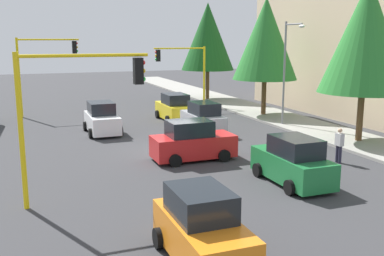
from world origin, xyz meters
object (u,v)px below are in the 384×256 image
Objects in this scene: traffic_signal_far_right at (43,61)px; car_red at (192,142)px; tree_roadside_mid at (266,39)px; car_silver at (203,119)px; tree_roadside_near at (366,36)px; car_orange at (202,229)px; car_yellow at (175,108)px; street_lamp_curbside at (288,62)px; pedestrian_crossing at (339,144)px; traffic_signal_near_right at (75,97)px; tree_roadside_far at (208,37)px; traffic_signal_far_left at (184,65)px; car_green at (293,162)px; car_white at (102,119)px.

traffic_signal_far_right is 1.48× the size of car_red.
car_silver is (4.18, -6.76, -4.99)m from tree_roadside_mid.
car_orange is (9.71, -13.66, -5.11)m from tree_roadside_near.
car_yellow is at bearing -95.37° from tree_roadside_mid.
street_lamp_curbside is 9.67m from pedestrian_crossing.
car_yellow is (-10.66, 2.69, 0.00)m from car_red.
pedestrian_crossing is (3.06, -3.86, -5.10)m from tree_roadside_near.
tree_roadside_mid reaches higher than traffic_signal_far_right.
car_silver is at bearing -92.05° from street_lamp_curbside.
car_silver is at bearing -159.03° from pedestrian_crossing.
street_lamp_curbside is at bearing 163.58° from pedestrian_crossing.
tree_roadside_far is at bearing 147.72° from traffic_signal_near_right.
car_green is at bearing -7.68° from traffic_signal_far_left.
car_orange is 0.93× the size of car_yellow.
traffic_signal_far_right is 0.67× the size of tree_roadside_mid.
tree_roadside_far is at bearing -177.14° from tree_roadside_near.
car_green is at bearing -57.36° from tree_roadside_near.
tree_roadside_near is 10.62m from car_silver.
traffic_signal_far_left reaches higher than pedestrian_crossing.
traffic_signal_near_right is at bearing -13.51° from car_white.
traffic_signal_near_right reaches higher than car_green.
car_green is (12.91, 5.59, -0.00)m from car_white.
tree_roadside_mid is 2.21× the size of car_red.
tree_roadside_near reaches higher than car_green.
traffic_signal_near_right is 0.59× the size of tree_roadside_far.
car_white is (-2.38, -11.98, -3.45)m from street_lamp_curbside.
traffic_signal_far_right is 16.93m from tree_roadside_mid.
car_green is at bearing 27.13° from car_red.
car_green is (14.93, -7.19, -4.99)m from tree_roadside_mid.
traffic_signal_far_right is (0.00, -11.37, 0.48)m from traffic_signal_far_left.
street_lamp_curbside is 1.74× the size of car_green.
car_red is (20.00, -9.22, -5.19)m from tree_roadside_far.
traffic_signal_near_right reaches higher than car_white.
street_lamp_curbside is 5.99m from tree_roadside_near.
street_lamp_curbside reaches higher than car_white.
tree_roadside_mid reaches higher than car_green.
tree_roadside_mid is at bearing 154.28° from car_green.
tree_roadside_mid is at bearing 84.63° from car_yellow.
tree_roadside_mid is at bearing -177.14° from tree_roadside_near.
car_white is (12.01, -12.28, -5.19)m from tree_roadside_far.
traffic_signal_far_left reaches higher than car_red.
car_yellow is at bearing -144.76° from tree_roadside_near.
car_red and car_yellow have the same top height.
pedestrian_crossing is at bearing 115.96° from car_green.
car_silver is at bearing 3.19° from car_yellow.
tree_roadside_far is at bearing 134.37° from car_white.
car_silver is 0.99× the size of car_yellow.
pedestrian_crossing is at bearing 14.99° from car_yellow.
tree_roadside_mid is 14.81m from car_red.
car_white is at bearing -45.63° from tree_roadside_far.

